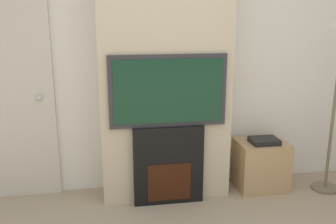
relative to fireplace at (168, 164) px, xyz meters
name	(u,v)px	position (x,y,z in m)	size (l,w,h in m)	color
wall_back	(161,54)	(0.00, 0.42, 0.98)	(6.00, 0.06, 2.70)	silver
chimney_breast	(164,56)	(0.00, 0.19, 0.98)	(1.20, 0.39, 2.70)	beige
fireplace	(168,164)	(0.00, 0.00, 0.00)	(0.65, 0.15, 0.74)	black
television	(168,91)	(0.00, 0.00, 0.70)	(1.05, 0.07, 0.64)	#2D2D33
media_stand	(261,164)	(0.97, 0.12, -0.12)	(0.49, 0.38, 0.54)	tan
entry_door	(4,93)	(-1.46, 0.36, 0.65)	(0.89, 0.09, 2.04)	beige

